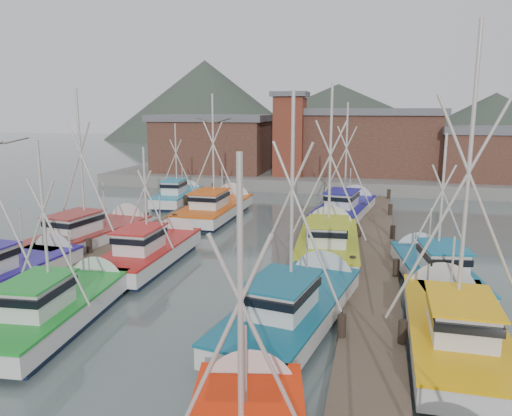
% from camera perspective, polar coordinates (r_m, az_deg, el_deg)
% --- Properties ---
extents(ground, '(260.00, 260.00, 0.00)m').
position_cam_1_polar(ground, '(20.99, -6.80, -11.37)').
color(ground, '#51625F').
rests_on(ground, ground).
extents(dock_left, '(2.30, 46.00, 1.50)m').
position_cam_1_polar(dock_left, '(27.31, -17.73, -5.96)').
color(dock_left, brown).
rests_on(dock_left, ground).
extents(dock_right, '(2.30, 46.00, 1.50)m').
position_cam_1_polar(dock_right, '(23.49, 13.25, -8.54)').
color(dock_right, brown).
rests_on(dock_right, ground).
extents(quay, '(44.00, 16.00, 1.20)m').
position_cam_1_polar(quay, '(56.03, 6.53, 3.57)').
color(quay, gray).
rests_on(quay, ground).
extents(shed_left, '(12.72, 8.48, 6.20)m').
position_cam_1_polar(shed_left, '(56.17, -4.94, 7.45)').
color(shed_left, brown).
rests_on(shed_left, quay).
extents(shed_center, '(14.84, 9.54, 6.90)m').
position_cam_1_polar(shed_center, '(55.21, 12.87, 7.51)').
color(shed_center, brown).
rests_on(shed_center, quay).
extents(shed_right, '(8.48, 6.36, 5.20)m').
position_cam_1_polar(shed_right, '(53.23, 24.74, 5.71)').
color(shed_right, brown).
rests_on(shed_right, quay).
extents(lookout_tower, '(3.60, 3.60, 8.50)m').
position_cam_1_polar(lookout_tower, '(51.93, 3.87, 8.50)').
color(lookout_tower, maroon).
rests_on(lookout_tower, quay).
extents(distant_hills, '(175.00, 140.00, 42.00)m').
position_cam_1_polar(distant_hills, '(142.28, 5.83, 7.99)').
color(distant_hills, '#3B463A').
rests_on(distant_hills, ground).
extents(boat_4, '(3.31, 8.68, 7.69)m').
position_cam_1_polar(boat_4, '(20.67, -21.36, -10.45)').
color(boat_4, '#101C36').
rests_on(boat_4, ground).
extents(boat_5, '(4.64, 10.06, 9.55)m').
position_cam_1_polar(boat_5, '(19.43, 4.74, -11.06)').
color(boat_5, '#101C36').
rests_on(boat_5, ground).
extents(boat_6, '(3.94, 8.97, 9.71)m').
position_cam_1_polar(boat_6, '(25.60, -26.32, -6.66)').
color(boat_6, '#101C36').
rests_on(boat_6, ground).
extents(boat_7, '(4.59, 9.48, 11.54)m').
position_cam_1_polar(boat_7, '(19.01, 21.51, -12.33)').
color(boat_7, '#101C36').
rests_on(boat_7, ground).
extents(boat_8, '(2.90, 8.84, 6.94)m').
position_cam_1_polar(boat_8, '(27.03, -11.62, -4.80)').
color(boat_8, '#101C36').
rests_on(boat_8, ground).
extents(boat_9, '(4.17, 10.40, 10.29)m').
position_cam_1_polar(boat_9, '(28.53, 8.26, -3.80)').
color(boat_9, '#101C36').
rests_on(boat_9, ground).
extents(boat_10, '(4.17, 9.91, 10.05)m').
position_cam_1_polar(boat_10, '(31.46, -17.97, -2.82)').
color(boat_10, '#101C36').
rests_on(boat_10, ground).
extents(boat_11, '(3.85, 8.74, 7.72)m').
position_cam_1_polar(boat_11, '(24.73, 19.52, -6.74)').
color(boat_11, '#101C36').
rests_on(boat_11, ground).
extents(boat_12, '(4.11, 10.41, 10.07)m').
position_cam_1_polar(boat_12, '(37.86, -4.40, 0.03)').
color(boat_12, '#101C36').
rests_on(boat_12, ground).
extents(boat_13, '(4.43, 10.17, 9.40)m').
position_cam_1_polar(boat_13, '(38.22, 10.30, -0.02)').
color(boat_13, '#101C36').
rests_on(boat_13, ground).
extents(boat_14, '(3.07, 8.00, 7.45)m').
position_cam_1_polar(boat_14, '(43.40, -8.73, 1.37)').
color(boat_14, '#101C36').
rests_on(boat_14, ground).
extents(gull_near, '(1.54, 0.61, 0.24)m').
position_cam_1_polar(gull_near, '(14.87, -26.96, 6.78)').
color(gull_near, gray).
rests_on(gull_near, ground).
extents(gull_far, '(1.51, 0.66, 0.24)m').
position_cam_1_polar(gull_far, '(18.69, -4.90, 9.88)').
color(gull_far, gray).
rests_on(gull_far, ground).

